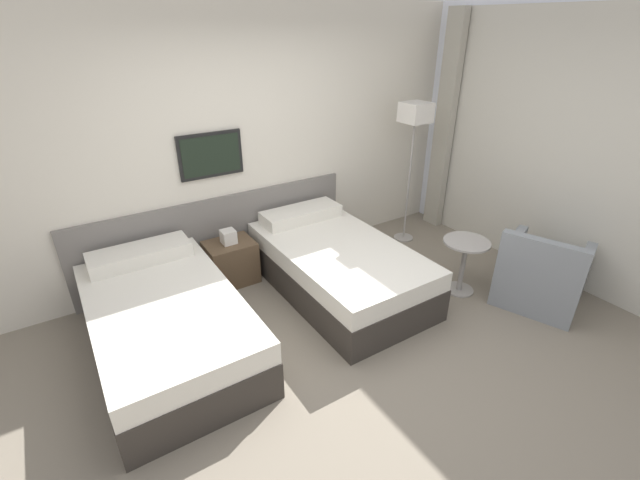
% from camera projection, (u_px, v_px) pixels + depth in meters
% --- Properties ---
extents(ground_plane, '(16.00, 16.00, 0.00)m').
position_uv_depth(ground_plane, '(356.00, 355.00, 3.57)').
color(ground_plane, slate).
extents(wall_headboard, '(10.00, 0.10, 2.70)m').
position_uv_depth(wall_headboard, '(246.00, 150.00, 4.42)').
color(wall_headboard, beige).
rests_on(wall_headboard, ground_plane).
extents(wall_window, '(0.21, 4.41, 2.70)m').
position_uv_depth(wall_window, '(592.00, 156.00, 4.07)').
color(wall_window, white).
rests_on(wall_window, ground_plane).
extents(bed_near_door, '(1.11, 1.94, 0.64)m').
position_uv_depth(bed_near_door, '(167.00, 323.00, 3.52)').
color(bed_near_door, '#332D28').
rests_on(bed_near_door, ground_plane).
extents(bed_near_window, '(1.11, 1.94, 0.64)m').
position_uv_depth(bed_near_window, '(337.00, 266.00, 4.34)').
color(bed_near_window, '#332D28').
rests_on(bed_near_window, ground_plane).
extents(nightstand, '(0.49, 0.39, 0.60)m').
position_uv_depth(nightstand, '(231.00, 261.00, 4.49)').
color(nightstand, brown).
rests_on(nightstand, ground_plane).
extents(floor_lamp, '(0.29, 0.29, 1.69)m').
position_uv_depth(floor_lamp, '(415.00, 123.00, 4.83)').
color(floor_lamp, '#9E9993').
rests_on(floor_lamp, ground_plane).
extents(side_table, '(0.45, 0.45, 0.57)m').
position_uv_depth(side_table, '(464.00, 256.00, 4.25)').
color(side_table, gray).
rests_on(side_table, ground_plane).
extents(armchair, '(1.02, 0.96, 0.79)m').
position_uv_depth(armchair, '(541.00, 277.00, 4.17)').
color(armchair, gray).
rests_on(armchair, ground_plane).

